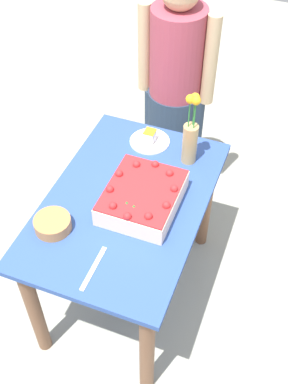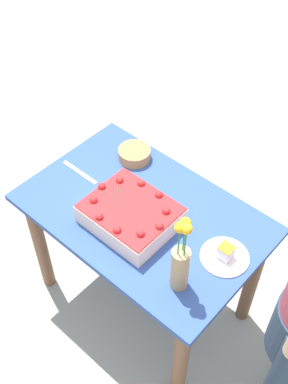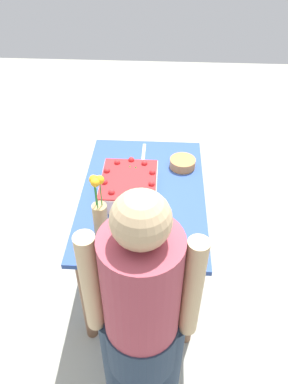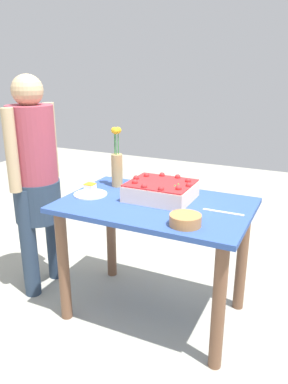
% 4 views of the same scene
% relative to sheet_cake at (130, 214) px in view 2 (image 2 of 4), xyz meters
% --- Properties ---
extents(ground_plane, '(8.00, 8.00, 0.00)m').
position_rel_sheet_cake_xyz_m(ground_plane, '(0.00, 0.08, -0.82)').
color(ground_plane, '#A1A091').
extents(dining_table, '(1.12, 0.73, 0.76)m').
position_rel_sheet_cake_xyz_m(dining_table, '(0.00, 0.08, -0.21)').
color(dining_table, '#2E4D96').
rests_on(dining_table, ground_plane).
extents(sheet_cake, '(0.39, 0.32, 0.13)m').
position_rel_sheet_cake_xyz_m(sheet_cake, '(0.00, 0.00, 0.00)').
color(sheet_cake, '#FFDCC6').
rests_on(sheet_cake, dining_table).
extents(serving_plate_with_slice, '(0.21, 0.21, 0.07)m').
position_rel_sheet_cake_xyz_m(serving_plate_with_slice, '(0.43, 0.12, -0.04)').
color(serving_plate_with_slice, white).
rests_on(serving_plate_with_slice, dining_table).
extents(cake_knife, '(0.23, 0.02, 0.00)m').
position_rel_sheet_cake_xyz_m(cake_knife, '(-0.40, 0.06, -0.05)').
color(cake_knife, silver).
rests_on(cake_knife, dining_table).
extents(flower_vase, '(0.07, 0.07, 0.40)m').
position_rel_sheet_cake_xyz_m(flower_vase, '(0.37, -0.11, 0.10)').
color(flower_vase, tan).
rests_on(flower_vase, dining_table).
extents(fruit_bowl, '(0.16, 0.16, 0.06)m').
position_rel_sheet_cake_xyz_m(fruit_bowl, '(-0.27, 0.32, -0.03)').
color(fruit_bowl, '#BF7B43').
rests_on(fruit_bowl, dining_table).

